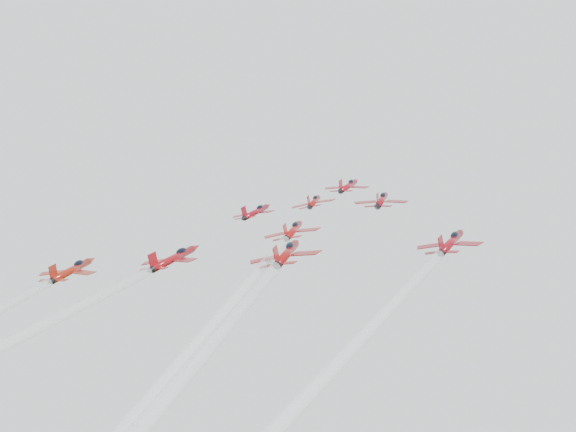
% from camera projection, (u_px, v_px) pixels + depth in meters
% --- Properties ---
extents(jet_lead, '(9.63, 12.53, 7.26)m').
position_uv_depth(jet_lead, '(348.00, 186.00, 148.85)').
color(jet_lead, maroon).
extents(jet_row2_left, '(8.86, 11.53, 6.67)m').
position_uv_depth(jet_row2_left, '(256.00, 211.00, 137.48)').
color(jet_row2_left, maroon).
extents(jet_row2_center, '(8.72, 11.35, 6.57)m').
position_uv_depth(jet_row2_center, '(314.00, 201.00, 137.31)').
color(jet_row2_center, '#A00F0F').
extents(jet_row2_right, '(9.60, 12.49, 7.23)m').
position_uv_depth(jet_row2_right, '(382.00, 200.00, 127.09)').
color(jet_row2_right, maroon).
extents(jet_center, '(9.39, 90.77, 48.14)m').
position_uv_depth(jet_center, '(151.00, 342.00, 73.09)').
color(jet_center, '#A2100F').
extents(jet_rear_farright, '(8.52, 82.40, 43.70)m').
position_uv_depth(jet_rear_farright, '(385.00, 389.00, 53.29)').
color(jet_rear_farright, maroon).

